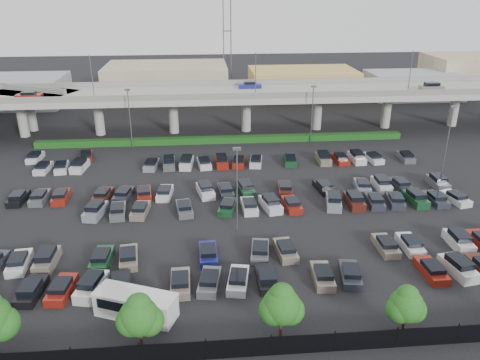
# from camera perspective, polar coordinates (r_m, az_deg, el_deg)

# --- Properties ---
(ground) EXTENTS (280.00, 280.00, 0.00)m
(ground) POSITION_cam_1_polar(r_m,az_deg,el_deg) (62.11, -0.95, -2.64)
(ground) COLOR black
(overpass) EXTENTS (150.00, 13.00, 15.80)m
(overpass) POSITION_cam_1_polar(r_m,az_deg,el_deg) (90.18, -2.56, 10.18)
(overpass) COLOR gray
(overpass) RESTS_ON ground
(hedge) EXTENTS (66.00, 1.60, 1.10)m
(hedge) POSITION_cam_1_polar(r_m,az_deg,el_deg) (85.14, -2.15, 4.93)
(hedge) COLOR #154213
(hedge) RESTS_ON ground
(fence) EXTENTS (70.00, 0.10, 2.00)m
(fence) POSITION_cam_1_polar(r_m,az_deg,el_deg) (38.23, 2.12, -19.68)
(fence) COLOR black
(fence) RESTS_ON ground
(tree_row) EXTENTS (65.07, 3.66, 5.94)m
(tree_row) POSITION_cam_1_polar(r_m,az_deg,el_deg) (37.74, 3.09, -15.16)
(tree_row) COLOR #332316
(tree_row) RESTS_ON ground
(shuttle_bus) EXTENTS (7.55, 4.96, 2.30)m
(shuttle_bus) POSITION_cam_1_polar(r_m,az_deg,el_deg) (42.64, -12.59, -14.50)
(shuttle_bus) COLOR silver
(shuttle_bus) RESTS_ON ground
(parked_cars) EXTENTS (62.99, 41.69, 1.67)m
(parked_cars) POSITION_cam_1_polar(r_m,az_deg,el_deg) (58.80, -0.78, -3.52)
(parked_cars) COLOR black
(parked_cars) RESTS_ON ground
(light_poles) EXTENTS (66.90, 48.38, 10.30)m
(light_poles) POSITION_cam_1_polar(r_m,az_deg,el_deg) (61.45, -4.97, 3.28)
(light_poles) COLOR #515257
(light_poles) RESTS_ON ground
(distant_buildings) EXTENTS (138.00, 24.00, 9.00)m
(distant_buildings) POSITION_cam_1_polar(r_m,az_deg,el_deg) (121.05, 2.89, 11.89)
(distant_buildings) COLOR gray
(distant_buildings) RESTS_ON ground
(comm_tower) EXTENTS (2.40, 2.40, 30.00)m
(comm_tower) POSITION_cam_1_polar(r_m,az_deg,el_deg) (130.63, -1.58, 17.97)
(comm_tower) COLOR #515257
(comm_tower) RESTS_ON ground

